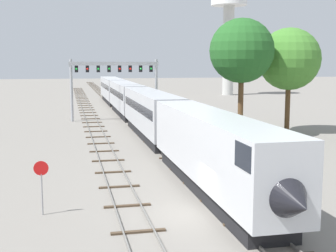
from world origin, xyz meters
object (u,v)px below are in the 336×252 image
at_px(water_tower, 229,9).
at_px(trackside_tree_mid, 289,59).
at_px(trackside_tree_left, 242,51).
at_px(passenger_train, 136,104).
at_px(signal_gantry, 114,75).
at_px(stop_sign, 41,180).

bearing_deg(water_tower, trackside_tree_mid, -103.27).
bearing_deg(trackside_tree_left, passenger_train, 124.54).
bearing_deg(trackside_tree_mid, water_tower, 76.73).
xyz_separation_m(passenger_train, trackside_tree_mid, (15.53, -11.15, 5.60)).
distance_m(water_tower, trackside_tree_left, 63.90).
bearing_deg(trackside_tree_mid, trackside_tree_left, -161.87).
relative_size(water_tower, trackside_tree_left, 2.13).
xyz_separation_m(signal_gantry, water_tower, (31.36, 42.27, 13.98)).
bearing_deg(trackside_tree_mid, signal_gantry, 139.29).
height_order(water_tower, trackside_tree_left, water_tower).
height_order(stop_sign, trackside_tree_mid, trackside_tree_mid).
relative_size(water_tower, stop_sign, 9.15).
bearing_deg(water_tower, trackside_tree_left, -108.52).
height_order(stop_sign, trackside_tree_left, trackside_tree_left).
xyz_separation_m(signal_gantry, trackside_tree_left, (11.37, -17.40, 2.87)).
distance_m(trackside_tree_left, trackside_tree_mid, 6.80).
xyz_separation_m(passenger_train, water_tower, (29.11, 46.42, 17.54)).
bearing_deg(trackside_tree_mid, stop_sign, -137.76).
height_order(passenger_train, signal_gantry, signal_gantry).
bearing_deg(signal_gantry, stop_sign, -101.39).
distance_m(water_tower, trackside_tree_mid, 60.34).
distance_m(passenger_train, water_tower, 57.53).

